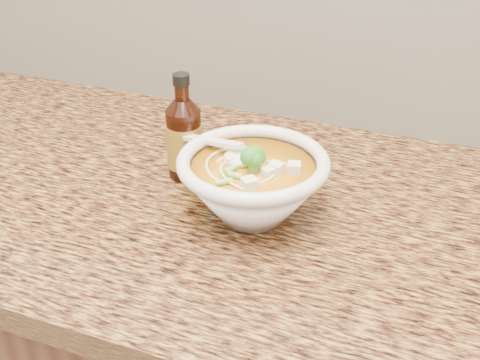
% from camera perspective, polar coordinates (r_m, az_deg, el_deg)
% --- Properties ---
extents(counter_slab, '(4.00, 0.68, 0.04)m').
position_cam_1_polar(counter_slab, '(0.93, 4.64, -3.53)').
color(counter_slab, olive).
rests_on(counter_slab, cabinet).
extents(soup_bowl, '(0.24, 0.22, 0.12)m').
position_cam_1_polar(soup_bowl, '(0.87, 1.20, -0.52)').
color(soup_bowl, silver).
rests_on(soup_bowl, counter_slab).
extents(hot_sauce_bottle, '(0.06, 0.06, 0.18)m').
position_cam_1_polar(hot_sauce_bottle, '(0.97, -5.30, 3.89)').
color(hot_sauce_bottle, '#321006').
rests_on(hot_sauce_bottle, counter_slab).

